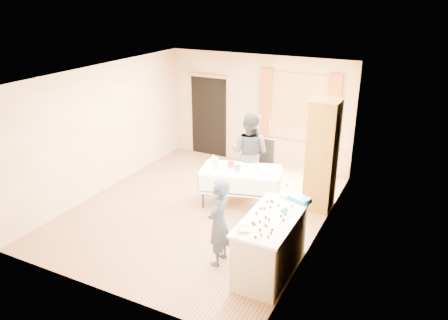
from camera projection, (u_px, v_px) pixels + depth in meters
The scene contains 29 objects.
floor at pixel (201, 209), 8.43m from camera, with size 4.50×5.50×0.02m, color #9E7047.
ceiling at pixel (198, 74), 7.48m from camera, with size 4.50×5.50×0.02m, color white.
wall_back at pixel (258, 110), 10.25m from camera, with size 4.50×0.02×2.60m, color tan.
wall_front at pixel (95, 209), 5.66m from camera, with size 4.50×0.02×2.60m, color tan.
wall_left at pixel (104, 129), 8.90m from camera, with size 0.02×5.50×2.60m, color tan.
wall_right at pixel (322, 167), 7.01m from camera, with size 0.02×5.50×2.60m, color tan.
window_frame at pixel (299, 107), 9.73m from camera, with size 1.32×0.06×1.52m, color olive.
window_pane at pixel (299, 107), 9.72m from camera, with size 1.20×0.02×1.40m, color white.
curtain_left at pixel (265, 104), 10.01m from camera, with size 0.28×0.06×1.65m, color brown.
curtain_right at pixel (333, 112), 9.36m from camera, with size 0.28×0.06×1.65m, color brown.
doorway at pixel (209, 116), 10.88m from camera, with size 0.95×0.04×2.00m, color black.
door_lintel at pixel (208, 76), 10.48m from camera, with size 1.05×0.06×0.08m, color olive.
cabinet at pixel (322, 156), 8.13m from camera, with size 0.50×0.60×2.13m, color #895C19.
counter at pixel (271, 244), 6.43m from camera, with size 0.71×1.50×0.91m.
party_table at pixel (241, 183), 8.46m from camera, with size 1.68×1.16×0.75m.
chair at pixel (260, 174), 9.22m from camera, with size 0.45×0.45×1.06m.
girl at pixel (219, 222), 6.55m from camera, with size 0.36×0.52×1.39m, color #29334A.
woman at pixel (250, 153), 8.88m from camera, with size 0.85×0.68×1.70m, color black.
soda_can at pixel (285, 211), 6.31m from camera, with size 0.07×0.07×0.12m, color #0B8D46.
mixing_bowl at pixel (244, 229), 5.90m from camera, with size 0.26×0.26×0.05m, color white.
foam_block at pixel (284, 196), 6.81m from camera, with size 0.15×0.10×0.08m, color white.
blue_basket at pixel (300, 199), 6.70m from camera, with size 0.30×0.20×0.08m, color #1872BB.
pitcher at pixel (216, 164), 8.28m from camera, with size 0.11×0.11×0.22m, color silver.
cup_red at pixel (231, 165), 8.41m from camera, with size 0.15×0.15×0.10m, color red.
cup_rainbow at pixel (237, 169), 8.20m from camera, with size 0.17×0.17×0.12m, color red.
small_bowl at pixel (256, 167), 8.39m from camera, with size 0.18×0.18×0.05m, color white.
pastry_tray at pixel (267, 173), 8.15m from camera, with size 0.28×0.20×0.02m, color white.
bottle at pixel (213, 159), 8.56m from camera, with size 0.09×0.09×0.18m, color white.
cake_balls at pixel (270, 217), 6.22m from camera, with size 0.47×1.12×0.04m.
Camera 1 is at (3.75, -6.51, 3.97)m, focal length 35.00 mm.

